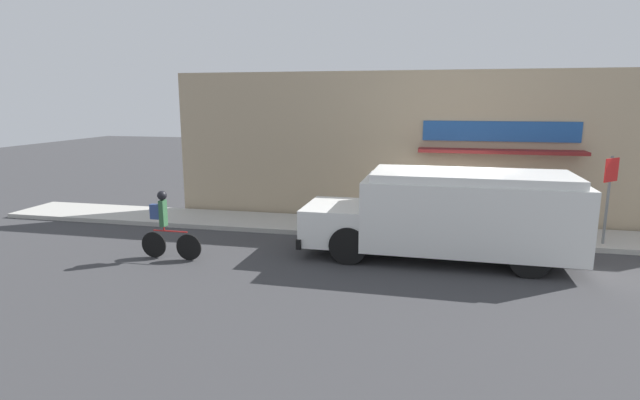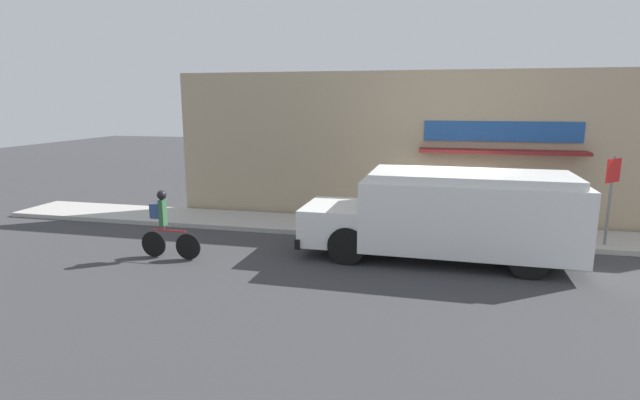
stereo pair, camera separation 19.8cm
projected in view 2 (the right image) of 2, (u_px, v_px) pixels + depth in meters
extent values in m
plane|color=#38383A|center=(445.00, 244.00, 13.40)|extent=(70.00, 70.00, 0.00)
cube|color=#ADAAA3|center=(444.00, 232.00, 14.37)|extent=(28.00, 2.06, 0.14)
cube|color=tan|center=(448.00, 149.00, 15.10)|extent=(17.50, 0.18, 4.69)
cube|color=#1E4C93|center=(502.00, 132.00, 14.54)|extent=(4.43, 0.05, 0.59)
cube|color=maroon|center=(501.00, 152.00, 14.35)|extent=(4.66, 0.67, 0.10)
cube|color=white|center=(469.00, 215.00, 11.82)|extent=(5.00, 2.24, 1.65)
cube|color=white|center=(336.00, 222.00, 12.67)|extent=(1.52, 2.02, 0.91)
cube|color=white|center=(471.00, 177.00, 11.64)|extent=(4.60, 2.06, 0.19)
cube|color=black|center=(309.00, 234.00, 12.91)|extent=(0.15, 2.13, 0.24)
cube|color=red|center=(414.00, 198.00, 13.40)|extent=(0.03, 0.44, 0.44)
cylinder|color=black|center=(360.00, 227.00, 13.49)|extent=(0.90, 0.27, 0.90)
cylinder|color=black|center=(347.00, 245.00, 11.73)|extent=(0.90, 0.27, 0.90)
cylinder|color=black|center=(518.00, 236.00, 12.53)|extent=(0.90, 0.27, 0.90)
cylinder|color=black|center=(529.00, 258.00, 10.77)|extent=(0.90, 0.27, 0.90)
cylinder|color=black|center=(188.00, 247.00, 12.07)|extent=(0.65, 0.04, 0.64)
cylinder|color=black|center=(154.00, 244.00, 12.29)|extent=(0.65, 0.04, 0.64)
cylinder|color=red|center=(170.00, 231.00, 12.11)|extent=(0.89, 0.04, 0.04)
cylinder|color=red|center=(164.00, 228.00, 12.14)|extent=(0.04, 0.04, 0.12)
cube|color=#2D5B38|center=(163.00, 213.00, 12.06)|extent=(0.12, 0.20, 0.63)
sphere|color=black|center=(162.00, 195.00, 11.98)|extent=(0.23, 0.23, 0.23)
cube|color=navy|center=(156.00, 211.00, 12.10)|extent=(0.26, 0.14, 0.36)
cylinder|color=slate|center=(609.00, 201.00, 12.68)|extent=(0.07, 0.07, 2.29)
cube|color=red|center=(614.00, 171.00, 12.48)|extent=(0.45, 0.45, 0.60)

